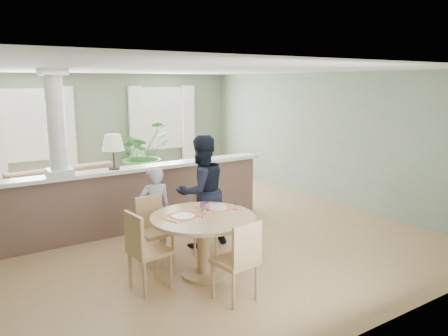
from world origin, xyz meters
TOP-DOWN VIEW (x-y plane):
  - ground at (0.00, 0.00)m, footprint 8.00×8.00m
  - room_shell at (-0.03, 0.63)m, footprint 7.02×8.02m
  - pony_wall at (-0.99, 0.20)m, footprint 5.32×0.38m
  - sofa at (-1.31, 2.01)m, footprint 2.93×1.45m
  - houseplant at (0.71, 3.20)m, footprint 1.80×1.71m
  - dining_table at (-0.66, -1.94)m, footprint 1.35×1.35m
  - chair_far_boy at (-1.01, -1.17)m, footprint 0.45×0.45m
  - chair_far_man at (-0.17, -1.20)m, footprint 0.54×0.54m
  - chair_near at (-0.67, -2.78)m, footprint 0.49×0.49m
  - chair_side at (-1.46, -1.90)m, footprint 0.49×0.49m
  - child_person at (-0.83, -0.87)m, footprint 0.51×0.37m
  - man_person at (-0.11, -0.99)m, footprint 0.88×0.71m

SIDE VIEW (x-z plane):
  - ground at x=0.00m, z-range 0.00..0.00m
  - sofa at x=-1.31m, z-range 0.00..0.82m
  - chair_far_man at x=-0.17m, z-range 0.05..0.92m
  - chair_far_boy at x=-1.01m, z-range 0.05..0.98m
  - chair_near at x=-0.67m, z-range 0.05..1.03m
  - chair_side at x=-1.46m, z-range 0.05..1.04m
  - dining_table at x=-0.66m, z-range 0.19..1.11m
  - child_person at x=-0.83m, z-range 0.00..1.30m
  - pony_wall at x=-0.99m, z-range -0.64..2.06m
  - houseplant at x=0.71m, z-range 0.00..1.58m
  - man_person at x=-0.11m, z-range 0.00..1.72m
  - room_shell at x=-0.03m, z-range 0.46..3.17m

